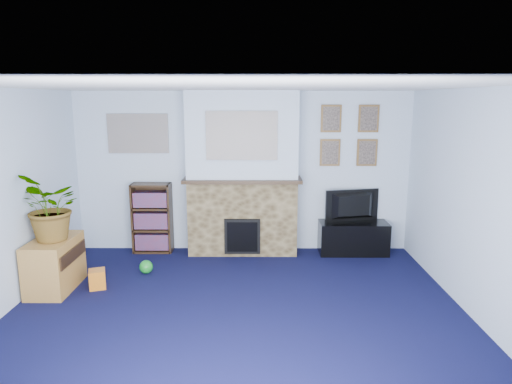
{
  "coord_description": "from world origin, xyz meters",
  "views": [
    {
      "loc": [
        0.23,
        -4.54,
        2.28
      ],
      "look_at": [
        0.2,
        0.96,
        1.16
      ],
      "focal_mm": 32.0,
      "sensor_mm": 36.0,
      "label": 1
    }
  ],
  "objects_px": {
    "television": "(354,206)",
    "bookshelf": "(152,219)",
    "tv_stand": "(353,239)",
    "sideboard": "(55,261)"
  },
  "relations": [
    {
      "from": "television",
      "to": "bookshelf",
      "type": "height_order",
      "value": "bookshelf"
    },
    {
      "from": "tv_stand",
      "to": "sideboard",
      "type": "bearing_deg",
      "value": -161.07
    },
    {
      "from": "bookshelf",
      "to": "sideboard",
      "type": "height_order",
      "value": "bookshelf"
    },
    {
      "from": "tv_stand",
      "to": "bookshelf",
      "type": "relative_size",
      "value": 0.96
    },
    {
      "from": "television",
      "to": "sideboard",
      "type": "bearing_deg",
      "value": 6.74
    },
    {
      "from": "bookshelf",
      "to": "tv_stand",
      "type": "bearing_deg",
      "value": -1.45
    },
    {
      "from": "tv_stand",
      "to": "television",
      "type": "xyz_separation_m",
      "value": [
        0.0,
        0.02,
        0.49
      ]
    },
    {
      "from": "bookshelf",
      "to": "sideboard",
      "type": "relative_size",
      "value": 1.29
    },
    {
      "from": "bookshelf",
      "to": "television",
      "type": "bearing_deg",
      "value": -1.07
    },
    {
      "from": "sideboard",
      "to": "tv_stand",
      "type": "bearing_deg",
      "value": 18.93
    }
  ]
}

